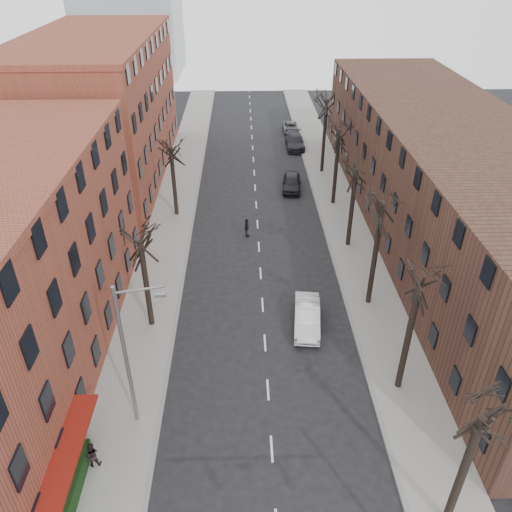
{
  "coord_description": "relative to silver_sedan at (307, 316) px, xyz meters",
  "views": [
    {
      "loc": [
        -1.26,
        -8.28,
        22.15
      ],
      "look_at": [
        -0.46,
        20.25,
        4.0
      ],
      "focal_mm": 35.0,
      "sensor_mm": 36.0,
      "label": 1
    }
  ],
  "objects": [
    {
      "name": "sidewalk_left",
      "position": [
        -10.89,
        17.35,
        -0.71
      ],
      "size": [
        4.0,
        90.0,
        0.15
      ],
      "primitive_type": "cube",
      "color": "gray",
      "rests_on": "ground"
    },
    {
      "name": "sidewalk_right",
      "position": [
        5.11,
        17.35,
        -0.71
      ],
      "size": [
        4.0,
        90.0,
        0.15
      ],
      "primitive_type": "cube",
      "color": "gray",
      "rests_on": "ground"
    },
    {
      "name": "building_left_far",
      "position": [
        -18.89,
        26.35,
        6.22
      ],
      "size": [
        12.0,
        28.0,
        14.0
      ],
      "primitive_type": "cube",
      "color": "brown",
      "rests_on": "ground"
    },
    {
      "name": "building_right",
      "position": [
        13.11,
        12.35,
        4.22
      ],
      "size": [
        12.0,
        50.0,
        10.0
      ],
      "primitive_type": "cube",
      "color": "#462D21",
      "rests_on": "ground"
    },
    {
      "name": "awning_left",
      "position": [
        -12.29,
        -11.65,
        -0.78
      ],
      "size": [
        1.2,
        7.0,
        0.15
      ],
      "primitive_type": "cube",
      "color": "maroon",
      "rests_on": "ground"
    },
    {
      "name": "hedge",
      "position": [
        -12.39,
        -12.65,
        -0.13
      ],
      "size": [
        0.8,
        6.0,
        1.0
      ],
      "primitive_type": "cube",
      "color": "#1A3813",
      "rests_on": "sidewalk_left"
    },
    {
      "name": "tree_right_b",
      "position": [
        4.71,
        -5.65,
        -0.78
      ],
      "size": [
        5.2,
        5.2,
        10.8
      ],
      "primitive_type": null,
      "color": "black",
      "rests_on": "ground"
    },
    {
      "name": "tree_right_c",
      "position": [
        4.71,
        2.35,
        -0.78
      ],
      "size": [
        5.2,
        5.2,
        11.6
      ],
      "primitive_type": null,
      "color": "black",
      "rests_on": "ground"
    },
    {
      "name": "tree_right_d",
      "position": [
        4.71,
        10.35,
        -0.78
      ],
      "size": [
        5.2,
        5.2,
        10.0
      ],
      "primitive_type": null,
      "color": "black",
      "rests_on": "ground"
    },
    {
      "name": "tree_right_e",
      "position": [
        4.71,
        18.35,
        -0.78
      ],
      "size": [
        5.2,
        5.2,
        10.8
      ],
      "primitive_type": null,
      "color": "black",
      "rests_on": "ground"
    },
    {
      "name": "tree_right_f",
      "position": [
        4.71,
        26.35,
        -0.78
      ],
      "size": [
        5.2,
        5.2,
        11.6
      ],
      "primitive_type": null,
      "color": "black",
      "rests_on": "ground"
    },
    {
      "name": "tree_left_a",
      "position": [
        -10.49,
        0.35,
        -0.78
      ],
      "size": [
        5.2,
        5.2,
        9.5
      ],
      "primitive_type": null,
      "color": "black",
      "rests_on": "ground"
    },
    {
      "name": "tree_left_b",
      "position": [
        -10.49,
        16.35,
        -0.78
      ],
      "size": [
        5.2,
        5.2,
        9.5
      ],
      "primitive_type": null,
      "color": "black",
      "rests_on": "ground"
    },
    {
      "name": "streetlight",
      "position": [
        -9.92,
        -7.65,
        4.23
      ],
      "size": [
        2.45,
        0.22,
        9.03
      ],
      "color": "slate",
      "rests_on": "ground"
    },
    {
      "name": "silver_sedan",
      "position": [
        0.0,
        0.0,
        0.0
      ],
      "size": [
        2.15,
        4.91,
        1.57
      ],
      "primitive_type": "imported",
      "rotation": [
        0.0,
        0.0,
        -0.1
      ],
      "color": "silver",
      "rests_on": "ground"
    },
    {
      "name": "parked_car_near",
      "position": [
        0.91,
        21.86,
        0.01
      ],
      "size": [
        2.29,
        4.79,
        1.58
      ],
      "primitive_type": "imported",
      "rotation": [
        0.0,
        0.0,
        -0.09
      ],
      "color": "black",
      "rests_on": "ground"
    },
    {
      "name": "parked_car_mid",
      "position": [
        2.41,
        34.19,
        0.01
      ],
      "size": [
        2.3,
        5.49,
        1.58
      ],
      "primitive_type": "imported",
      "rotation": [
        0.0,
        0.0,
        -0.02
      ],
      "color": "#22212A",
      "rests_on": "ground"
    },
    {
      "name": "parked_car_far",
      "position": [
        2.41,
        40.38,
        -0.17
      ],
      "size": [
        2.03,
        4.4,
        1.22
      ],
      "primitive_type": "imported",
      "rotation": [
        0.0,
        0.0,
        -0.0
      ],
      "color": "#585A5F",
      "rests_on": "ground"
    },
    {
      "name": "pedestrian_b",
      "position": [
        -11.76,
        -10.39,
        0.11
      ],
      "size": [
        0.83,
        0.71,
        1.49
      ],
      "primitive_type": "imported",
      "rotation": [
        0.0,
        0.0,
        3.36
      ],
      "color": "black",
      "rests_on": "sidewalk_left"
    },
    {
      "name": "pedestrian_crossing",
      "position": [
        -3.91,
        12.17,
        0.09
      ],
      "size": [
        0.43,
        1.02,
        1.74
      ],
      "primitive_type": "imported",
      "rotation": [
        0.0,
        0.0,
        1.58
      ],
      "color": "black",
      "rests_on": "ground"
    }
  ]
}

